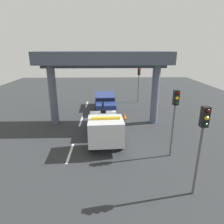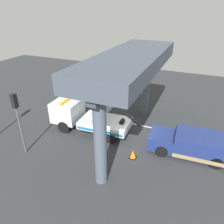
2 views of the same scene
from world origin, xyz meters
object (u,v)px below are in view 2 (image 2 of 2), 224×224
towed_van_green (192,144)px  traffic_light_far (16,111)px  tow_truck_white (83,116)px  traffic_cone_orange (133,154)px

towed_van_green → traffic_light_far: traffic_light_far is taller
tow_truck_white → traffic_cone_orange: size_ratio=12.75×
traffic_light_far → traffic_cone_orange: (-7.10, -2.38, -2.91)m
traffic_cone_orange → tow_truck_white: bearing=-21.3°
traffic_cone_orange → traffic_light_far: bearing=18.5°
traffic_cone_orange → towed_van_green: bearing=-151.0°
tow_truck_white → traffic_light_far: size_ratio=1.67×
traffic_light_far → traffic_cone_orange: traffic_light_far is taller
tow_truck_white → towed_van_green: size_ratio=1.38×
traffic_light_far → tow_truck_white: bearing=-117.1°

